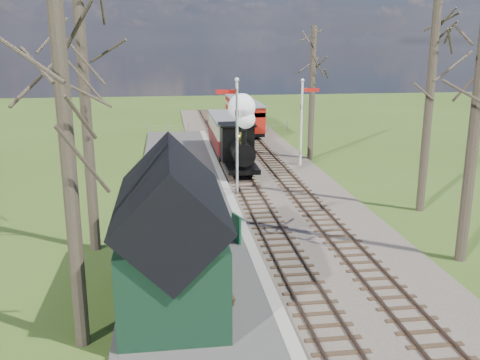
{
  "coord_description": "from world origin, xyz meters",
  "views": [
    {
      "loc": [
        -4.32,
        -11.49,
        8.03
      ],
      "look_at": [
        -0.96,
        12.93,
        1.6
      ],
      "focal_mm": 40.0,
      "sensor_mm": 36.0,
      "label": 1
    }
  ],
  "objects_px": {
    "coach": "(228,133)",
    "red_carriage_a": "(248,118)",
    "sign_board": "(237,228)",
    "red_carriage_b": "(239,110)",
    "semaphore_near": "(236,128)",
    "semaphore_far": "(303,116)",
    "station_shed": "(172,236)",
    "person": "(221,277)",
    "bench": "(220,287)",
    "locomotive": "(240,139)"
  },
  "relations": [
    {
      "from": "person",
      "to": "red_carriage_b",
      "type": "bearing_deg",
      "value": -9.03
    },
    {
      "from": "sign_board",
      "to": "bench",
      "type": "xyz_separation_m",
      "value": [
        -1.13,
        -4.73,
        -0.19
      ]
    },
    {
      "from": "station_shed",
      "to": "red_carriage_b",
      "type": "xyz_separation_m",
      "value": [
        6.9,
        35.2,
        -0.67
      ]
    },
    {
      "from": "station_shed",
      "to": "semaphore_near",
      "type": "relative_size",
      "value": 1.01
    },
    {
      "from": "bench",
      "to": "person",
      "type": "bearing_deg",
      "value": 76.15
    },
    {
      "from": "station_shed",
      "to": "semaphore_near",
      "type": "xyz_separation_m",
      "value": [
        3.53,
        12.0,
        1.35
      ]
    },
    {
      "from": "sign_board",
      "to": "red_carriage_b",
      "type": "bearing_deg",
      "value": 82.01
    },
    {
      "from": "semaphore_near",
      "to": "sign_board",
      "type": "distance_m",
      "value": 8.07
    },
    {
      "from": "semaphore_near",
      "to": "sign_board",
      "type": "relative_size",
      "value": 5.46
    },
    {
      "from": "bench",
      "to": "semaphore_near",
      "type": "bearing_deg",
      "value": 80.4
    },
    {
      "from": "locomotive",
      "to": "bench",
      "type": "bearing_deg",
      "value": -99.86
    },
    {
      "from": "bench",
      "to": "red_carriage_b",
      "type": "bearing_deg",
      "value": 81.28
    },
    {
      "from": "red_carriage_b",
      "to": "bench",
      "type": "height_order",
      "value": "red_carriage_b"
    },
    {
      "from": "locomotive",
      "to": "semaphore_far",
      "type": "bearing_deg",
      "value": 24.21
    },
    {
      "from": "sign_board",
      "to": "person",
      "type": "bearing_deg",
      "value": -103.4
    },
    {
      "from": "red_carriage_a",
      "to": "bench",
      "type": "bearing_deg",
      "value": -100.3
    },
    {
      "from": "semaphore_far",
      "to": "person",
      "type": "relative_size",
      "value": 4.33
    },
    {
      "from": "red_carriage_b",
      "to": "person",
      "type": "xyz_separation_m",
      "value": [
        -5.41,
        -35.3,
        -0.73
      ]
    },
    {
      "from": "semaphore_far",
      "to": "red_carriage_b",
      "type": "xyz_separation_m",
      "value": [
        -1.77,
        17.2,
        -1.76
      ]
    },
    {
      "from": "semaphore_far",
      "to": "red_carriage_a",
      "type": "distance_m",
      "value": 11.96
    },
    {
      "from": "semaphore_far",
      "to": "sign_board",
      "type": "height_order",
      "value": "semaphore_far"
    },
    {
      "from": "station_shed",
      "to": "semaphore_near",
      "type": "height_order",
      "value": "semaphore_near"
    },
    {
      "from": "locomotive",
      "to": "red_carriage_a",
      "type": "height_order",
      "value": "locomotive"
    },
    {
      "from": "coach",
      "to": "red_carriage_a",
      "type": "height_order",
      "value": "coach"
    },
    {
      "from": "person",
      "to": "sign_board",
      "type": "bearing_deg",
      "value": -13.72
    },
    {
      "from": "red_carriage_a",
      "to": "bench",
      "type": "xyz_separation_m",
      "value": [
        -5.44,
        -29.92,
        -1.01
      ]
    },
    {
      "from": "red_carriage_a",
      "to": "person",
      "type": "xyz_separation_m",
      "value": [
        -5.41,
        -29.8,
        -0.73
      ]
    },
    {
      "from": "semaphore_near",
      "to": "locomotive",
      "type": "xyz_separation_m",
      "value": [
        0.76,
        4.03,
        -1.35
      ]
    },
    {
      "from": "semaphore_far",
      "to": "locomotive",
      "type": "bearing_deg",
      "value": -155.79
    },
    {
      "from": "station_shed",
      "to": "red_carriage_b",
      "type": "relative_size",
      "value": 1.15
    },
    {
      "from": "red_carriage_a",
      "to": "person",
      "type": "height_order",
      "value": "red_carriage_a"
    },
    {
      "from": "sign_board",
      "to": "person",
      "type": "xyz_separation_m",
      "value": [
        -1.1,
        -4.61,
        0.09
      ]
    },
    {
      "from": "coach",
      "to": "person",
      "type": "relative_size",
      "value": 6.03
    },
    {
      "from": "red_carriage_b",
      "to": "bench",
      "type": "xyz_separation_m",
      "value": [
        -5.44,
        -35.42,
        -1.01
      ]
    },
    {
      "from": "locomotive",
      "to": "coach",
      "type": "relative_size",
      "value": 0.62
    },
    {
      "from": "semaphore_near",
      "to": "semaphore_far",
      "type": "xyz_separation_m",
      "value": [
        5.14,
        6.0,
        -0.27
      ]
    },
    {
      "from": "red_carriage_b",
      "to": "person",
      "type": "bearing_deg",
      "value": -98.71
    },
    {
      "from": "bench",
      "to": "person",
      "type": "relative_size",
      "value": 1.1
    },
    {
      "from": "locomotive",
      "to": "red_carriage_b",
      "type": "height_order",
      "value": "locomotive"
    },
    {
      "from": "locomotive",
      "to": "coach",
      "type": "xyz_separation_m",
      "value": [
        0.01,
        6.07,
        -0.61
      ]
    },
    {
      "from": "coach",
      "to": "bench",
      "type": "xyz_separation_m",
      "value": [
        -2.84,
        -22.33,
        -1.08
      ]
    },
    {
      "from": "semaphore_far",
      "to": "locomotive",
      "type": "relative_size",
      "value": 1.15
    },
    {
      "from": "coach",
      "to": "red_carriage_a",
      "type": "xyz_separation_m",
      "value": [
        2.6,
        7.6,
        -0.07
      ]
    },
    {
      "from": "station_shed",
      "to": "coach",
      "type": "height_order",
      "value": "station_shed"
    },
    {
      "from": "locomotive",
      "to": "sign_board",
      "type": "distance_m",
      "value": 11.75
    },
    {
      "from": "red_carriage_a",
      "to": "red_carriage_b",
      "type": "distance_m",
      "value": 5.5
    },
    {
      "from": "semaphore_far",
      "to": "coach",
      "type": "height_order",
      "value": "semaphore_far"
    },
    {
      "from": "semaphore_near",
      "to": "person",
      "type": "bearing_deg",
      "value": -99.55
    },
    {
      "from": "red_carriage_a",
      "to": "person",
      "type": "relative_size",
      "value": 4.15
    },
    {
      "from": "semaphore_far",
      "to": "person",
      "type": "bearing_deg",
      "value": -111.63
    }
  ]
}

